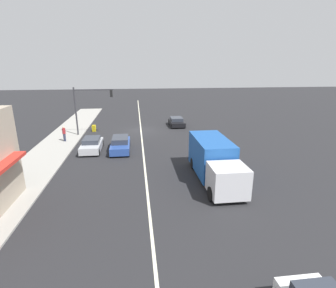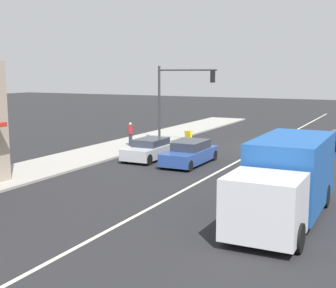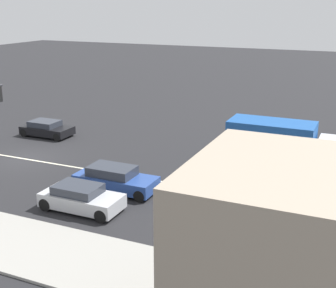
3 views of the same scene
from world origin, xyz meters
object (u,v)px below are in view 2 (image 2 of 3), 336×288
(pedestrian, at_px, (131,134))
(delivery_truck, at_px, (286,179))
(warning_aframe_sign, at_px, (189,136))
(coupe_blue, at_px, (190,153))
(sedan_silver, at_px, (150,149))
(traffic_signal_main, at_px, (177,91))

(pedestrian, xyz_separation_m, delivery_truck, (-13.43, 11.38, 0.48))
(warning_aframe_sign, height_order, coupe_blue, coupe_blue)
(sedan_silver, xyz_separation_m, coupe_blue, (-2.80, 0.27, 0.03))
(pedestrian, xyz_separation_m, warning_aframe_sign, (-2.48, -4.46, -0.57))
(delivery_truck, relative_size, coupe_blue, 1.68)
(pedestrian, bearing_deg, coupe_blue, 149.22)
(delivery_truck, distance_m, coupe_blue, 10.55)
(pedestrian, height_order, sedan_silver, pedestrian)
(traffic_signal_main, relative_size, coupe_blue, 1.26)
(traffic_signal_main, xyz_separation_m, delivery_truck, (-11.12, 14.09, -2.43))
(delivery_truck, bearing_deg, pedestrian, -40.27)
(traffic_signal_main, distance_m, pedestrian, 4.59)
(warning_aframe_sign, relative_size, sedan_silver, 0.21)
(traffic_signal_main, bearing_deg, warning_aframe_sign, -95.97)
(sedan_silver, height_order, coupe_blue, coupe_blue)
(warning_aframe_sign, bearing_deg, sedan_silver, 96.80)
(warning_aframe_sign, bearing_deg, traffic_signal_main, 84.03)
(delivery_truck, xyz_separation_m, coupe_blue, (7.20, -7.67, -0.82))
(warning_aframe_sign, distance_m, sedan_silver, 7.96)
(traffic_signal_main, distance_m, delivery_truck, 18.11)
(traffic_signal_main, xyz_separation_m, pedestrian, (2.30, 2.71, -2.91))
(coupe_blue, bearing_deg, traffic_signal_main, -58.56)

